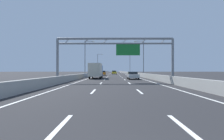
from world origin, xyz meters
TOP-DOWN VIEW (x-y plane):
  - ground_plane at (0.00, 100.00)m, footprint 260.00×260.00m
  - lane_dash_left_0 at (-1.80, 3.50)m, footprint 0.16×3.00m
  - lane_dash_left_1 at (-1.80, 12.50)m, footprint 0.16×3.00m
  - lane_dash_left_2 at (-1.80, 21.50)m, footprint 0.16×3.00m
  - lane_dash_left_3 at (-1.80, 30.50)m, footprint 0.16×3.00m
  - lane_dash_left_4 at (-1.80, 39.50)m, footprint 0.16×3.00m
  - lane_dash_left_5 at (-1.80, 48.50)m, footprint 0.16×3.00m
  - lane_dash_left_6 at (-1.80, 57.50)m, footprint 0.16×3.00m
  - lane_dash_left_7 at (-1.80, 66.50)m, footprint 0.16×3.00m
  - lane_dash_left_8 at (-1.80, 75.50)m, footprint 0.16×3.00m
  - lane_dash_left_9 at (-1.80, 84.50)m, footprint 0.16×3.00m
  - lane_dash_left_10 at (-1.80, 93.50)m, footprint 0.16×3.00m
  - lane_dash_left_11 at (-1.80, 102.50)m, footprint 0.16×3.00m
  - lane_dash_left_12 at (-1.80, 111.50)m, footprint 0.16×3.00m
  - lane_dash_left_13 at (-1.80, 120.50)m, footprint 0.16×3.00m
  - lane_dash_left_14 at (-1.80, 129.50)m, footprint 0.16×3.00m
  - lane_dash_left_15 at (-1.80, 138.50)m, footprint 0.16×3.00m
  - lane_dash_left_16 at (-1.80, 147.50)m, footprint 0.16×3.00m
  - lane_dash_left_17 at (-1.80, 156.50)m, footprint 0.16×3.00m
  - lane_dash_right_0 at (1.80, 3.50)m, footprint 0.16×3.00m
  - lane_dash_right_1 at (1.80, 12.50)m, footprint 0.16×3.00m
  - lane_dash_right_2 at (1.80, 21.50)m, footprint 0.16×3.00m
  - lane_dash_right_3 at (1.80, 30.50)m, footprint 0.16×3.00m
  - lane_dash_right_4 at (1.80, 39.50)m, footprint 0.16×3.00m
  - lane_dash_right_5 at (1.80, 48.50)m, footprint 0.16×3.00m
  - lane_dash_right_6 at (1.80, 57.50)m, footprint 0.16×3.00m
  - lane_dash_right_7 at (1.80, 66.50)m, footprint 0.16×3.00m
  - lane_dash_right_8 at (1.80, 75.50)m, footprint 0.16×3.00m
  - lane_dash_right_9 at (1.80, 84.50)m, footprint 0.16×3.00m
  - lane_dash_right_10 at (1.80, 93.50)m, footprint 0.16×3.00m
  - lane_dash_right_11 at (1.80, 102.50)m, footprint 0.16×3.00m
  - lane_dash_right_12 at (1.80, 111.50)m, footprint 0.16×3.00m
  - lane_dash_right_13 at (1.80, 120.50)m, footprint 0.16×3.00m
  - lane_dash_right_14 at (1.80, 129.50)m, footprint 0.16×3.00m
  - lane_dash_right_15 at (1.80, 138.50)m, footprint 0.16×3.00m
  - lane_dash_right_16 at (1.80, 147.50)m, footprint 0.16×3.00m
  - lane_dash_right_17 at (1.80, 156.50)m, footprint 0.16×3.00m
  - edge_line_left at (-5.25, 88.00)m, footprint 0.16×176.00m
  - edge_line_right at (5.25, 88.00)m, footprint 0.16×176.00m
  - barrier_left at (-6.90, 110.00)m, footprint 0.45×220.00m
  - barrier_right at (6.90, 110.00)m, footprint 0.45×220.00m
  - sign_gantry at (0.24, 24.33)m, footprint 16.86×0.36m
  - streetlamp_left_mid at (-7.47, 46.10)m, footprint 2.58×0.28m
  - streetlamp_right_mid at (7.47, 46.10)m, footprint 2.58×0.28m
  - streetlamp_left_far at (-7.47, 84.75)m, footprint 2.58×0.28m
  - streetlamp_right_far at (7.47, 84.75)m, footprint 2.58×0.28m
  - yellow_car at (0.16, 74.26)m, footprint 1.90×4.18m
  - orange_car at (-3.60, 57.06)m, footprint 1.74×4.35m
  - red_car at (0.21, 95.56)m, footprint 1.84×4.26m
  - black_car at (-0.05, 88.91)m, footprint 1.72×4.54m
  - silver_car at (3.38, 32.16)m, footprint 1.88×4.58m
  - blue_car at (0.11, 107.37)m, footprint 1.89×4.45m
  - box_truck at (-3.80, 35.50)m, footprint 2.34×7.53m

SIDE VIEW (x-z plane):
  - ground_plane at x=0.00m, z-range 0.00..0.00m
  - lane_dash_left_0 at x=-1.80m, z-range 0.00..0.01m
  - lane_dash_left_1 at x=-1.80m, z-range 0.00..0.01m
  - lane_dash_left_2 at x=-1.80m, z-range 0.00..0.01m
  - lane_dash_left_3 at x=-1.80m, z-range 0.00..0.01m
  - lane_dash_left_4 at x=-1.80m, z-range 0.00..0.01m
  - lane_dash_left_5 at x=-1.80m, z-range 0.00..0.01m
  - lane_dash_left_6 at x=-1.80m, z-range 0.00..0.01m
  - lane_dash_left_7 at x=-1.80m, z-range 0.00..0.01m
  - lane_dash_left_8 at x=-1.80m, z-range 0.00..0.01m
  - lane_dash_left_9 at x=-1.80m, z-range 0.00..0.01m
  - lane_dash_left_10 at x=-1.80m, z-range 0.00..0.01m
  - lane_dash_left_11 at x=-1.80m, z-range 0.00..0.01m
  - lane_dash_left_12 at x=-1.80m, z-range 0.00..0.01m
  - lane_dash_left_13 at x=-1.80m, z-range 0.00..0.01m
  - lane_dash_left_14 at x=-1.80m, z-range 0.00..0.01m
  - lane_dash_left_15 at x=-1.80m, z-range 0.00..0.01m
  - lane_dash_left_16 at x=-1.80m, z-range 0.00..0.01m
  - lane_dash_left_17 at x=-1.80m, z-range 0.00..0.01m
  - lane_dash_right_0 at x=1.80m, z-range 0.00..0.01m
  - lane_dash_right_1 at x=1.80m, z-range 0.00..0.01m
  - lane_dash_right_2 at x=1.80m, z-range 0.00..0.01m
  - lane_dash_right_3 at x=1.80m, z-range 0.00..0.01m
  - lane_dash_right_4 at x=1.80m, z-range 0.00..0.01m
  - lane_dash_right_5 at x=1.80m, z-range 0.00..0.01m
  - lane_dash_right_6 at x=1.80m, z-range 0.00..0.01m
  - lane_dash_right_7 at x=1.80m, z-range 0.00..0.01m
  - lane_dash_right_8 at x=1.80m, z-range 0.00..0.01m
  - lane_dash_right_9 at x=1.80m, z-range 0.00..0.01m
  - lane_dash_right_10 at x=1.80m, z-range 0.00..0.01m
  - lane_dash_right_11 at x=1.80m, z-range 0.00..0.01m
  - lane_dash_right_12 at x=1.80m, z-range 0.00..0.01m
  - lane_dash_right_13 at x=1.80m, z-range 0.00..0.01m
  - lane_dash_right_14 at x=1.80m, z-range 0.00..0.01m
  - lane_dash_right_15 at x=1.80m, z-range 0.00..0.01m
  - lane_dash_right_16 at x=1.80m, z-range 0.00..0.01m
  - lane_dash_right_17 at x=1.80m, z-range 0.00..0.01m
  - edge_line_left at x=-5.25m, z-range 0.00..0.01m
  - edge_line_right at x=5.25m, z-range 0.00..0.01m
  - barrier_left at x=-6.90m, z-range 0.00..0.95m
  - barrier_right at x=6.90m, z-range 0.00..0.95m
  - blue_car at x=0.11m, z-range 0.03..1.43m
  - silver_car at x=3.38m, z-range 0.03..1.43m
  - red_car at x=0.21m, z-range 0.03..1.48m
  - orange_car at x=-3.60m, z-range 0.01..1.54m
  - yellow_car at x=0.16m, z-range 0.02..1.53m
  - black_car at x=-0.05m, z-range 0.02..1.57m
  - box_truck at x=-3.80m, z-range 0.16..3.19m
  - sign_gantry at x=0.24m, z-range 1.68..8.04m
  - streetlamp_left_mid at x=-7.47m, z-range 0.65..10.15m
  - streetlamp_right_mid at x=7.47m, z-range 0.65..10.15m
  - streetlamp_left_far at x=-7.47m, z-range 0.65..10.15m
  - streetlamp_right_far at x=7.47m, z-range 0.65..10.15m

